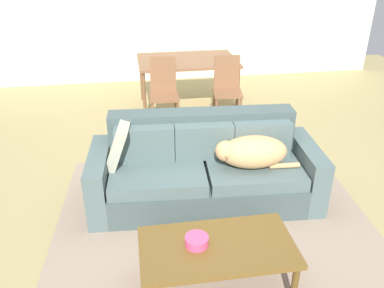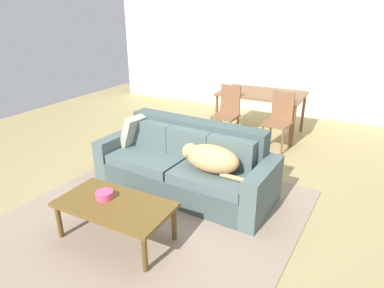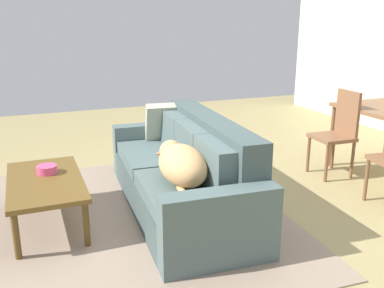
{
  "view_description": "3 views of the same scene",
  "coord_description": "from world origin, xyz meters",
  "px_view_note": "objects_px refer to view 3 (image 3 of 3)",
  "views": [
    {
      "loc": [
        -0.74,
        -3.43,
        2.4
      ],
      "look_at": [
        -0.22,
        -0.17,
        0.7
      ],
      "focal_mm": 37.45,
      "sensor_mm": 36.0,
      "label": 1
    },
    {
      "loc": [
        1.73,
        -3.32,
        2.14
      ],
      "look_at": [
        -0.0,
        0.0,
        0.62
      ],
      "focal_mm": 30.87,
      "sensor_mm": 36.0,
      "label": 2
    },
    {
      "loc": [
        3.36,
        -1.34,
        1.7
      ],
      "look_at": [
        0.08,
        -0.01,
        0.67
      ],
      "focal_mm": 39.76,
      "sensor_mm": 36.0,
      "label": 3
    }
  ],
  "objects_px": {
    "couch": "(185,175)",
    "bowl_on_coffee_table": "(47,169)",
    "dining_chair_near_left": "(338,130)",
    "dog_on_left_cushion": "(181,164)",
    "coffee_table": "(45,184)",
    "throw_pillow_by_left_arm": "(166,123)"
  },
  "relations": [
    {
      "from": "couch",
      "to": "bowl_on_coffee_table",
      "type": "xyz_separation_m",
      "value": [
        -0.28,
        -1.18,
        0.12
      ]
    },
    {
      "from": "bowl_on_coffee_table",
      "to": "dining_chair_near_left",
      "type": "height_order",
      "value": "dining_chair_near_left"
    },
    {
      "from": "dog_on_left_cushion",
      "to": "bowl_on_coffee_table",
      "type": "height_order",
      "value": "dog_on_left_cushion"
    },
    {
      "from": "couch",
      "to": "bowl_on_coffee_table",
      "type": "bearing_deg",
      "value": -99.59
    },
    {
      "from": "couch",
      "to": "dog_on_left_cushion",
      "type": "distance_m",
      "value": 0.52
    },
    {
      "from": "coffee_table",
      "to": "dog_on_left_cushion",
      "type": "bearing_deg",
      "value": 61.95
    },
    {
      "from": "dog_on_left_cushion",
      "to": "throw_pillow_by_left_arm",
      "type": "relative_size",
      "value": 1.85
    },
    {
      "from": "coffee_table",
      "to": "dining_chair_near_left",
      "type": "bearing_deg",
      "value": 91.56
    },
    {
      "from": "coffee_table",
      "to": "dining_chair_near_left",
      "type": "relative_size",
      "value": 1.18
    },
    {
      "from": "throw_pillow_by_left_arm",
      "to": "coffee_table",
      "type": "relative_size",
      "value": 0.38
    },
    {
      "from": "coffee_table",
      "to": "bowl_on_coffee_table",
      "type": "bearing_deg",
      "value": 168.86
    },
    {
      "from": "dog_on_left_cushion",
      "to": "throw_pillow_by_left_arm",
      "type": "bearing_deg",
      "value": 170.62
    },
    {
      "from": "couch",
      "to": "bowl_on_coffee_table",
      "type": "relative_size",
      "value": 13.16
    },
    {
      "from": "dining_chair_near_left",
      "to": "couch",
      "type": "bearing_deg",
      "value": -81.0
    },
    {
      "from": "dog_on_left_cushion",
      "to": "coffee_table",
      "type": "height_order",
      "value": "dog_on_left_cushion"
    },
    {
      "from": "bowl_on_coffee_table",
      "to": "throw_pillow_by_left_arm",
      "type": "bearing_deg",
      "value": 113.31
    },
    {
      "from": "dining_chair_near_left",
      "to": "throw_pillow_by_left_arm",
      "type": "bearing_deg",
      "value": -106.13
    },
    {
      "from": "throw_pillow_by_left_arm",
      "to": "bowl_on_coffee_table",
      "type": "bearing_deg",
      "value": -66.69
    },
    {
      "from": "couch",
      "to": "dog_on_left_cushion",
      "type": "bearing_deg",
      "value": -20.81
    },
    {
      "from": "throw_pillow_by_left_arm",
      "to": "bowl_on_coffee_table",
      "type": "height_order",
      "value": "throw_pillow_by_left_arm"
    },
    {
      "from": "bowl_on_coffee_table",
      "to": "dining_chair_near_left",
      "type": "relative_size",
      "value": 0.18
    },
    {
      "from": "dog_on_left_cushion",
      "to": "dining_chair_near_left",
      "type": "bearing_deg",
      "value": 110.35
    }
  ]
}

